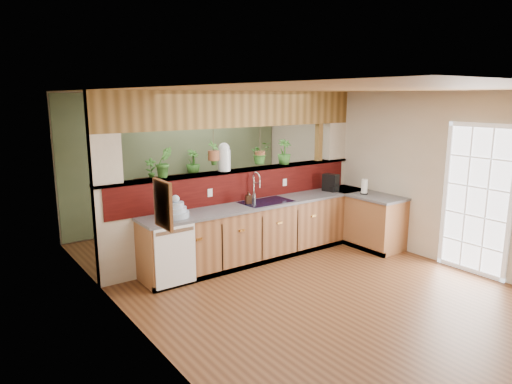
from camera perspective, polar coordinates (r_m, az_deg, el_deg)
ground at (r=6.56m, az=4.70°, el=-10.77°), size 4.60×7.00×0.01m
ceiling at (r=6.05m, az=5.12°, el=12.59°), size 4.60×7.00×0.01m
wall_back at (r=9.08m, az=-9.65°, el=3.98°), size 4.60×0.02×2.60m
wall_left at (r=5.02m, az=-15.48°, el=-2.61°), size 0.02×7.00×2.60m
wall_right at (r=7.85m, az=17.77°, el=2.36°), size 0.02×7.00×2.60m
pass_through_partition at (r=7.27m, az=-1.87°, el=1.33°), size 4.60×0.21×2.60m
pass_through_ledge at (r=7.22m, az=-2.08°, el=2.71°), size 4.60×0.21×0.04m
header_beam at (r=7.13m, az=-2.14°, el=10.30°), size 4.60×0.15×0.55m
sage_backwall at (r=9.06m, az=-9.59°, el=3.97°), size 4.55×0.02×2.55m
countertop at (r=7.55m, az=5.32°, el=-4.11°), size 4.14×1.52×0.90m
dishwasher at (r=6.16m, az=-10.02°, el=-7.89°), size 0.58×0.03×0.82m
navy_sink at (r=7.17m, az=1.28°, el=-1.83°), size 0.82×0.50×0.18m
french_door at (r=7.19m, az=25.81°, el=-1.13°), size 0.06×1.02×2.16m
framed_print at (r=4.25m, az=-11.52°, el=-1.54°), size 0.04×0.35×0.45m
faucet at (r=7.17m, az=-0.11°, el=0.86°), size 0.20×0.20×0.47m
dish_stack at (r=6.31m, az=-9.98°, el=-2.28°), size 0.36×0.36×0.31m
soap_dispenser at (r=6.99m, az=-0.95°, el=-0.71°), size 0.11×0.11×0.19m
coffee_maker at (r=8.02m, az=9.37°, el=1.06°), size 0.16×0.27×0.30m
paper_towel at (r=7.90m, az=13.39°, el=0.63°), size 0.13×0.13×0.27m
glass_jar at (r=7.04m, az=-4.00°, el=4.41°), size 0.20×0.20×0.44m
ledge_plant_left at (r=6.57m, az=-11.43°, el=3.68°), size 0.27×0.23×0.44m
ledge_plant_right at (r=7.73m, az=3.54°, el=5.02°), size 0.27×0.27×0.42m
hanging_plant_a at (r=6.92m, az=-5.34°, el=5.84°), size 0.23×0.20×0.48m
hanging_plant_b at (r=7.40m, az=0.49°, el=6.08°), size 0.33×0.28×0.54m
shelving_console at (r=8.93m, az=-9.73°, el=-1.37°), size 1.63×0.63×1.06m
shelf_plant_a at (r=8.59m, az=-13.01°, el=2.87°), size 0.24×0.21×0.39m
shelf_plant_b at (r=8.95m, az=-7.87°, el=3.72°), size 0.34×0.34×0.48m
floor_plant at (r=8.74m, az=2.90°, el=-2.48°), size 0.67×0.59×0.71m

